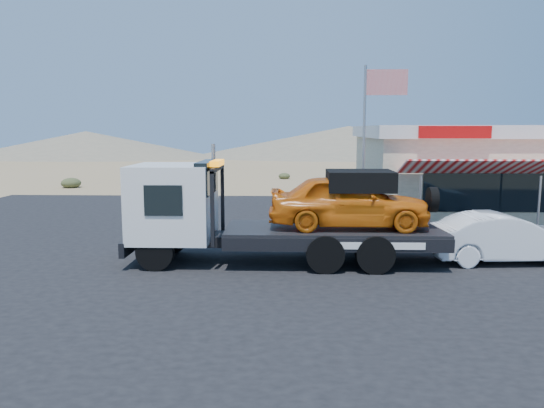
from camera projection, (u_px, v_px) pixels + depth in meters
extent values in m
plane|color=#937D53|center=(218.00, 262.00, 15.22)|extent=(120.00, 120.00, 0.00)
cube|color=black|center=(288.00, 240.00, 18.12)|extent=(32.00, 24.00, 0.02)
cylinder|color=black|center=(155.00, 252.00, 14.17)|extent=(1.01, 0.30, 1.01)
cylinder|color=black|center=(172.00, 237.00, 16.16)|extent=(1.01, 0.30, 1.01)
cylinder|color=black|center=(325.00, 253.00, 14.01)|extent=(1.01, 0.55, 1.01)
cylinder|color=black|center=(321.00, 238.00, 16.01)|extent=(1.01, 0.55, 1.01)
cylinder|color=black|center=(375.00, 254.00, 13.97)|extent=(1.01, 0.55, 1.01)
cylinder|color=black|center=(364.00, 238.00, 15.96)|extent=(1.01, 0.55, 1.01)
cube|color=black|center=(294.00, 239.00, 15.01)|extent=(8.26, 1.01, 0.30)
cube|color=white|center=(173.00, 202.00, 14.98)|extent=(2.22, 2.37, 2.12)
cube|color=black|center=(207.00, 177.00, 14.85)|extent=(0.35, 2.02, 0.91)
cube|color=black|center=(218.00, 204.00, 14.95)|extent=(0.10, 2.22, 2.02)
cube|color=orange|center=(217.00, 163.00, 14.78)|extent=(0.25, 1.21, 0.15)
cube|color=black|center=(334.00, 230.00, 14.94)|extent=(6.05, 2.32, 0.15)
imported|color=orange|center=(349.00, 201.00, 14.81)|extent=(4.44, 1.79, 1.51)
cube|color=black|center=(360.00, 181.00, 14.72)|extent=(1.81, 1.51, 0.55)
imported|color=white|center=(503.00, 238.00, 15.03)|extent=(4.35, 1.81, 1.40)
cube|color=#BDB38F|center=(480.00, 176.00, 23.53)|extent=(10.00, 8.00, 3.40)
cube|color=white|center=(483.00, 132.00, 23.26)|extent=(10.40, 8.40, 0.50)
cube|color=red|center=(455.00, 132.00, 19.13)|extent=(2.60, 0.12, 0.45)
cube|color=black|center=(518.00, 191.00, 19.58)|extent=(7.00, 0.06, 1.60)
cube|color=red|center=(531.00, 167.00, 18.58)|extent=(9.00, 1.73, 0.61)
cylinder|color=#99999E|center=(420.00, 207.00, 18.11)|extent=(0.08, 0.08, 2.20)
cylinder|color=#99999E|center=(539.00, 208.00, 17.97)|extent=(0.08, 0.08, 2.20)
cylinder|color=#99999E|center=(364.00, 150.00, 19.09)|extent=(0.10, 0.10, 6.00)
cube|color=#B20C14|center=(387.00, 82.00, 18.73)|extent=(1.50, 0.02, 0.90)
ellipsoid|color=#383E21|center=(71.00, 182.00, 34.45)|extent=(1.27, 1.27, 0.68)
ellipsoid|color=#383E21|center=(206.00, 177.00, 38.08)|extent=(1.25, 1.25, 0.67)
ellipsoid|color=#383E21|center=(284.00, 176.00, 40.54)|extent=(0.89, 0.89, 0.48)
cone|color=#726B59|center=(87.00, 144.00, 70.26)|extent=(36.00, 36.00, 3.50)
cone|color=#726B59|center=(349.00, 142.00, 71.98)|extent=(44.00, 44.00, 4.20)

